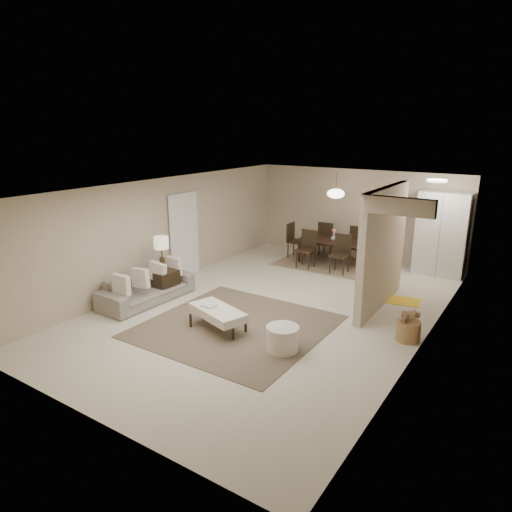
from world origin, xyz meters
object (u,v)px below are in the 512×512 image
Objects in this scene: pantry_cabinet at (442,234)px; round_pouf at (283,339)px; dining_table at (333,252)px; wicker_basket at (408,331)px; ottoman_bench at (218,313)px; sofa at (147,288)px; side_table at (164,283)px.

pantry_cabinet reaches higher than round_pouf.
wicker_basket is at bearing -51.78° from dining_table.
wicker_basket is 0.23× the size of dining_table.
ottoman_bench is 3.06× the size of wicker_basket.
pantry_cabinet is 4.26m from wicker_basket.
pantry_cabinet reaches higher than dining_table.
sofa is at bearing -116.17° from dining_table.
round_pouf is (3.51, -0.81, -0.08)m from side_table.
wicker_basket is 4.72m from dining_table.
sofa reaches higher than wicker_basket.
dining_table reaches higher than side_table.
ottoman_bench is (-2.66, -5.65, -0.71)m from pantry_cabinet.
sofa reaches higher than round_pouf.
round_pouf is at bearing -12.97° from side_table.
ottoman_bench is at bearing -96.40° from sofa.
sofa is (-4.80, -5.35, -0.74)m from pantry_cabinet.
side_table is at bearing 178.41° from ottoman_bench.
round_pouf reaches higher than wicker_basket.
wicker_basket is (5.15, 0.75, -0.11)m from side_table.
side_table is at bearing -117.81° from dining_table.
side_table is 5.21m from wicker_basket.
wicker_basket is (5.20, 1.20, -0.13)m from sofa.
sofa is 3.63× the size of side_table.
round_pouf is at bearing -102.29° from pantry_cabinet.
round_pouf is at bearing -76.78° from dining_table.
round_pouf is 1.33× the size of wicker_basket.
sofa is at bearing -169.90° from ottoman_bench.
dining_table is (-1.39, 5.16, 0.11)m from round_pouf.
round_pouf is (1.41, -0.06, -0.12)m from ottoman_bench.
pantry_cabinet is at bearing -40.36° from sofa.
pantry_cabinet is 5.90m from round_pouf.
pantry_cabinet reaches higher than wicker_basket.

